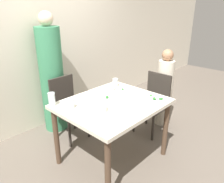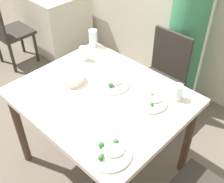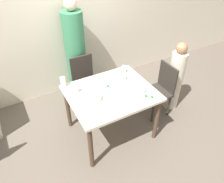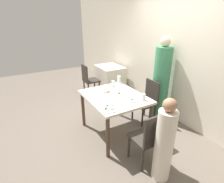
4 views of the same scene
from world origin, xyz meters
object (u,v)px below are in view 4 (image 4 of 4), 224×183
Objects in this scene: chair_adult_spot at (147,100)px; bowl_curry at (105,90)px; chair_child_spot at (148,137)px; person_child at (164,144)px; person_adult at (161,82)px; glass_water_tall at (143,97)px; plate_rice_adult at (120,93)px.

bowl_curry is at bearing -103.74° from chair_adult_spot.
chair_child_spot is 0.73× the size of person_child.
chair_child_spot is at bearing 3.52° from bowl_curry.
glass_water_tall is (0.44, -0.83, 0.03)m from person_adult.
plate_rice_adult is (-1.22, 0.11, 0.22)m from person_child.
chair_adult_spot and chair_child_spot have the same top height.
person_adult reaches higher than bowl_curry.
bowl_curry is at bearing -142.10° from plate_rice_adult.
bowl_curry reaches higher than plate_rice_adult.
bowl_curry is (-0.21, -0.86, 0.33)m from chair_adult_spot.
person_adult is at bearing 90.00° from chair_adult_spot.
glass_water_tall is (-0.51, 0.29, 0.35)m from chair_child_spot.
plate_rice_adult is 2.31× the size of glass_water_tall.
person_adult reaches higher than chair_child_spot.
bowl_curry is (-1.16, -0.07, 0.33)m from chair_child_spot.
person_child is at bearing -42.17° from person_adult.
person_child reaches higher than chair_adult_spot.
chair_adult_spot is at bearing 131.91° from glass_water_tall.
chair_adult_spot is at bearing 147.67° from person_child.
person_child reaches higher than plate_rice_adult.
chair_child_spot reaches higher than bowl_curry.
chair_child_spot is 0.51× the size of person_adult.
bowl_curry is (-1.45, -0.07, 0.24)m from person_child.
chair_adult_spot is at bearing -129.54° from chair_child_spot.
glass_water_tall is at bearing 29.33° from bowl_curry.
person_adult is at bearing 80.06° from bowl_curry.
chair_child_spot is 7.90× the size of glass_water_tall.
person_adult is at bearing 137.83° from person_child.
plate_rice_adult is at bearing 174.92° from person_child.
plate_rice_adult is at bearing -96.65° from chair_child_spot.
bowl_curry is at bearing -99.94° from person_adult.
chair_adult_spot is 1.00× the size of chair_child_spot.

